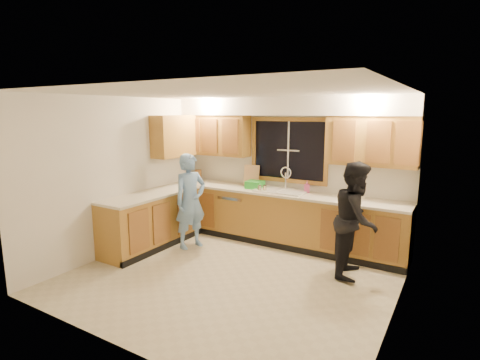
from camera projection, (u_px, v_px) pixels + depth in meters
name	position (u px, v px, depth m)	size (l,w,h in m)	color
floor	(231.00, 276.00, 5.21)	(4.20, 4.20, 0.00)	beige
ceiling	(230.00, 93.00, 4.76)	(4.20, 4.20, 0.00)	silver
wall_back	(288.00, 170.00, 6.59)	(4.20, 4.20, 0.00)	silver
wall_left	(121.00, 175.00, 6.05)	(3.80, 3.80, 0.00)	silver
wall_right	(399.00, 209.00, 3.92)	(3.80, 3.80, 0.00)	silver
base_cabinets_back	(280.00, 218.00, 6.48)	(4.20, 0.60, 0.88)	#AC7A32
base_cabinets_left	(152.00, 221.00, 6.34)	(0.60, 1.90, 0.88)	#AC7A32
countertop_back	(280.00, 193.00, 6.39)	(4.20, 0.63, 0.04)	beige
countertop_left	(152.00, 194.00, 6.25)	(0.63, 1.90, 0.04)	beige
upper_cabinets_left	(216.00, 135.00, 7.07)	(1.35, 0.33, 0.75)	#AC7A32
upper_cabinets_right	(372.00, 141.00, 5.63)	(1.35, 0.33, 0.75)	#AC7A32
upper_cabinets_return	(174.00, 136.00, 6.81)	(0.33, 0.90, 0.75)	#AC7A32
soffit	(286.00, 106.00, 6.25)	(4.20, 0.35, 0.30)	white
window_frame	(288.00, 150.00, 6.52)	(1.44, 0.03, 1.14)	black
sink	(281.00, 194.00, 6.41)	(0.86, 0.52, 0.57)	silver
dishwasher	(238.00, 214.00, 6.91)	(0.60, 0.56, 0.82)	white
stove	(126.00, 229.00, 5.86)	(0.58, 0.75, 0.90)	white
man	(190.00, 201.00, 6.23)	(0.58, 0.38, 1.59)	#6A95C9
woman	(356.00, 219.00, 5.14)	(0.78, 0.61, 1.61)	black
knife_block	(198.00, 175.00, 7.40)	(0.12, 0.10, 0.21)	#905A27
cutting_board	(252.00, 175.00, 6.86)	(0.29, 0.02, 0.38)	tan
dish_crate	(255.00, 185.00, 6.64)	(0.29, 0.27, 0.13)	green
soap_bottle	(307.00, 187.00, 6.29)	(0.09, 0.09, 0.20)	#D9528F
bowl	(348.00, 198.00, 5.78)	(0.23, 0.23, 0.06)	silver
can_left	(259.00, 189.00, 6.36)	(0.06, 0.06, 0.11)	beige
can_right	(265.00, 188.00, 6.37)	(0.06, 0.06, 0.11)	beige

